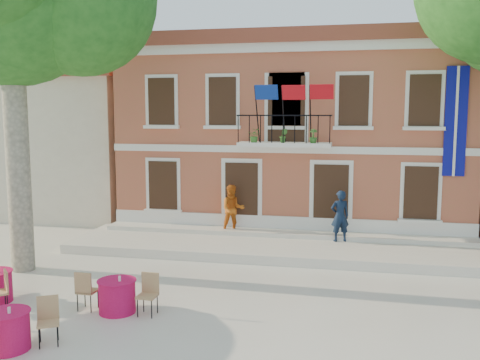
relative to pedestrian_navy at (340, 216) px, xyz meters
The scene contains 8 objects.
ground 6.53m from the pedestrian_navy, 127.93° to the right, with size 90.00×90.00×0.00m, color beige.
main_building 5.90m from the pedestrian_navy, 111.56° to the left, with size 13.50×9.59×7.50m.
neighbor_west 14.84m from the pedestrian_navy, 156.18° to the left, with size 9.40×9.40×6.40m.
terrace 2.29m from the pedestrian_navy, 161.15° to the right, with size 14.00×3.40×0.30m, color silver.
pedestrian_navy is the anchor object (origin of this frame).
pedestrian_orange 3.79m from the pedestrian_navy, behind, with size 0.85×0.66×1.75m, color #BF5B16.
cafe_table_1 10.98m from the pedestrian_navy, 124.04° to the right, with size 1.87×1.63×0.95m.
cafe_table_4 8.41m from the pedestrian_navy, 125.69° to the right, with size 1.93×0.90×0.95m.
Camera 1 is at (4.28, -12.79, 4.59)m, focal length 40.00 mm.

